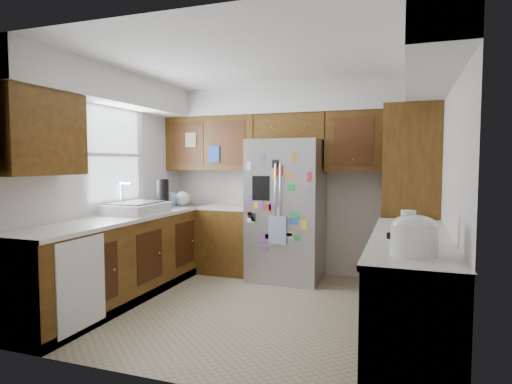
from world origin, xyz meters
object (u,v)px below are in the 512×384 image
at_px(pantry, 410,200).
at_px(fridge, 286,210).
at_px(rice_cooker, 414,234).
at_px(paper_towel, 408,227).

distance_m(pantry, fridge, 1.51).
distance_m(pantry, rice_cooker, 2.34).
xyz_separation_m(pantry, paper_towel, (-0.03, -1.92, -0.03)).
height_order(fridge, paper_towel, fridge).
bearing_deg(paper_towel, fridge, 126.68).
bearing_deg(pantry, rice_cooker, -90.01).
relative_size(pantry, paper_towel, 8.92).
height_order(pantry, rice_cooker, pantry).
xyz_separation_m(pantry, fridge, (-1.50, 0.05, -0.17)).
bearing_deg(paper_towel, pantry, 89.01).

